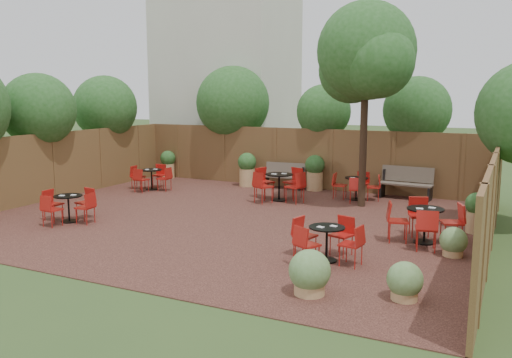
% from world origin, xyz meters
% --- Properties ---
extents(ground, '(80.00, 80.00, 0.00)m').
position_xyz_m(ground, '(0.00, 0.00, 0.00)').
color(ground, '#354F23').
rests_on(ground, ground).
extents(courtyard_paving, '(12.00, 10.00, 0.02)m').
position_xyz_m(courtyard_paving, '(0.00, 0.00, 0.01)').
color(courtyard_paving, '#311914').
rests_on(courtyard_paving, ground).
extents(fence_back, '(12.00, 0.08, 2.00)m').
position_xyz_m(fence_back, '(0.00, 5.00, 1.00)').
color(fence_back, brown).
rests_on(fence_back, ground).
extents(fence_left, '(0.08, 10.00, 2.00)m').
position_xyz_m(fence_left, '(-6.00, 0.00, 1.00)').
color(fence_left, brown).
rests_on(fence_left, ground).
extents(fence_right, '(0.08, 10.00, 2.00)m').
position_xyz_m(fence_right, '(6.00, 0.00, 1.00)').
color(fence_right, brown).
rests_on(fence_right, ground).
extents(neighbour_building, '(5.00, 4.00, 8.00)m').
position_xyz_m(neighbour_building, '(-4.50, 8.00, 4.00)').
color(neighbour_building, beige).
rests_on(neighbour_building, ground).
extents(overhang_foliage, '(15.84, 10.88, 2.69)m').
position_xyz_m(overhang_foliage, '(-2.27, 2.33, 2.72)').
color(overhang_foliage, '#20511A').
rests_on(overhang_foliage, ground).
extents(courtyard_tree, '(2.79, 2.69, 5.59)m').
position_xyz_m(courtyard_tree, '(2.56, 2.94, 4.10)').
color(courtyard_tree, black).
rests_on(courtyard_tree, courtyard_paving).
extents(park_bench_left, '(1.40, 0.55, 0.85)m').
position_xyz_m(park_bench_left, '(-0.49, 4.62, 0.46)').
color(park_bench_left, brown).
rests_on(park_bench_left, courtyard_paving).
extents(park_bench_right, '(1.58, 0.59, 0.96)m').
position_xyz_m(park_bench_right, '(3.48, 4.63, 0.51)').
color(park_bench_right, brown).
rests_on(park_bench_right, courtyard_paving).
extents(bistro_tables, '(10.51, 7.35, 0.92)m').
position_xyz_m(bistro_tables, '(0.68, 0.90, 0.44)').
color(bistro_tables, black).
rests_on(bistro_tables, courtyard_paving).
extents(planters, '(11.41, 4.01, 1.15)m').
position_xyz_m(planters, '(-0.58, 4.06, 0.61)').
color(planters, tan).
rests_on(planters, courtyard_paving).
extents(low_shrubs, '(2.42, 3.70, 0.72)m').
position_xyz_m(low_shrubs, '(4.39, -3.04, 0.33)').
color(low_shrubs, tan).
rests_on(low_shrubs, courtyard_paving).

